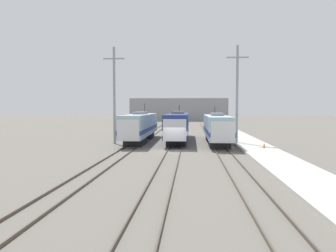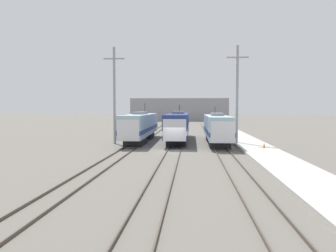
{
  "view_description": "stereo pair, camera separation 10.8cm",
  "coord_description": "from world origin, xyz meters",
  "px_view_note": "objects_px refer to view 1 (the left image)",
  "views": [
    {
      "loc": [
        1.84,
        -35.36,
        4.67
      ],
      "look_at": [
        -0.91,
        3.54,
        2.52
      ],
      "focal_mm": 35.0,
      "sensor_mm": 36.0,
      "label": 1
    },
    {
      "loc": [
        1.95,
        -35.35,
        4.67
      ],
      "look_at": [
        -0.91,
        3.54,
        2.52
      ],
      "focal_mm": 35.0,
      "sensor_mm": 36.0,
      "label": 2
    }
  ],
  "objects_px": {
    "locomotive_center": "(178,126)",
    "traffic_cone": "(264,145)",
    "catenary_tower_left": "(114,94)",
    "locomotive_far_right": "(217,128)",
    "locomotive_far_left": "(140,126)",
    "catenary_tower_right": "(237,93)"
  },
  "relations": [
    {
      "from": "locomotive_far_left",
      "to": "traffic_cone",
      "type": "distance_m",
      "value": 17.25
    },
    {
      "from": "locomotive_center",
      "to": "catenary_tower_right",
      "type": "xyz_separation_m",
      "value": [
        7.63,
        -3.56,
        4.34
      ]
    },
    {
      "from": "locomotive_far_right",
      "to": "catenary_tower_left",
      "type": "relative_size",
      "value": 1.32
    },
    {
      "from": "catenary_tower_left",
      "to": "locomotive_far_right",
      "type": "bearing_deg",
      "value": 2.74
    },
    {
      "from": "locomotive_far_left",
      "to": "catenary_tower_left",
      "type": "distance_m",
      "value": 5.92
    },
    {
      "from": "locomotive_center",
      "to": "catenary_tower_left",
      "type": "distance_m",
      "value": 9.88
    },
    {
      "from": "locomotive_far_left",
      "to": "traffic_cone",
      "type": "height_order",
      "value": "locomotive_far_left"
    },
    {
      "from": "locomotive_far_left",
      "to": "locomotive_center",
      "type": "xyz_separation_m",
      "value": [
        5.2,
        0.86,
        0.03
      ]
    },
    {
      "from": "locomotive_center",
      "to": "catenary_tower_left",
      "type": "height_order",
      "value": "catenary_tower_left"
    },
    {
      "from": "catenary_tower_left",
      "to": "traffic_cone",
      "type": "height_order",
      "value": "catenary_tower_left"
    },
    {
      "from": "locomotive_far_left",
      "to": "traffic_cone",
      "type": "xyz_separation_m",
      "value": [
        15.08,
        -8.22,
        -1.58
      ]
    },
    {
      "from": "locomotive_center",
      "to": "locomotive_far_right",
      "type": "height_order",
      "value": "locomotive_center"
    },
    {
      "from": "catenary_tower_right",
      "to": "traffic_cone",
      "type": "bearing_deg",
      "value": -67.81
    },
    {
      "from": "locomotive_far_left",
      "to": "locomotive_center",
      "type": "bearing_deg",
      "value": 9.42
    },
    {
      "from": "locomotive_center",
      "to": "traffic_cone",
      "type": "distance_m",
      "value": 13.52
    },
    {
      "from": "locomotive_far_right",
      "to": "catenary_tower_right",
      "type": "height_order",
      "value": "catenary_tower_right"
    },
    {
      "from": "catenary_tower_left",
      "to": "catenary_tower_right",
      "type": "bearing_deg",
      "value": 0.0
    },
    {
      "from": "locomotive_far_right",
      "to": "catenary_tower_right",
      "type": "distance_m",
      "value": 5.1
    },
    {
      "from": "locomotive_far_right",
      "to": "catenary_tower_right",
      "type": "relative_size",
      "value": 1.32
    },
    {
      "from": "locomotive_far_left",
      "to": "locomotive_far_right",
      "type": "bearing_deg",
      "value": -11.22
    },
    {
      "from": "catenary_tower_right",
      "to": "traffic_cone",
      "type": "relative_size",
      "value": 22.95
    },
    {
      "from": "locomotive_center",
      "to": "locomotive_far_left",
      "type": "bearing_deg",
      "value": -170.58
    }
  ]
}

